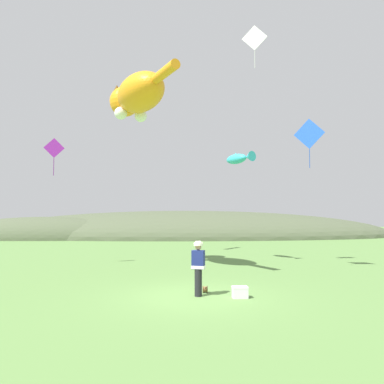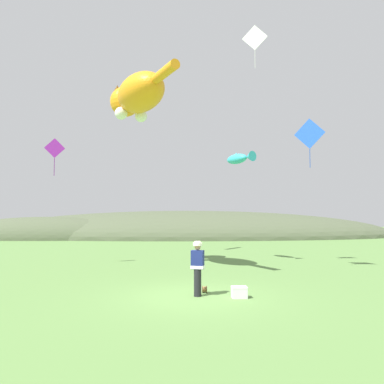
# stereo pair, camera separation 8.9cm
# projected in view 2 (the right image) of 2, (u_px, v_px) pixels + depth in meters

# --- Properties ---
(ground_plane) EXTENTS (120.00, 120.00, 0.00)m
(ground_plane) POSITION_uv_depth(u_px,v_px,m) (195.00, 297.00, 12.05)
(ground_plane) COLOR #5B8442
(distant_hill_ridge) EXTENTS (50.09, 15.34, 5.91)m
(distant_hill_ridge) POSITION_uv_depth(u_px,v_px,m) (170.00, 237.00, 42.65)
(distant_hill_ridge) COLOR #4C563D
(distant_hill_ridge) RESTS_ON ground
(festival_attendant) EXTENTS (0.48, 0.38, 1.77)m
(festival_attendant) POSITION_uv_depth(u_px,v_px,m) (198.00, 267.00, 12.15)
(festival_attendant) COLOR black
(festival_attendant) RESTS_ON ground
(kite_spool) EXTENTS (0.16, 0.24, 0.24)m
(kite_spool) POSITION_uv_depth(u_px,v_px,m) (205.00, 289.00, 12.64)
(kite_spool) COLOR olive
(kite_spool) RESTS_ON ground
(picnic_cooler) EXTENTS (0.50, 0.35, 0.36)m
(picnic_cooler) POSITION_uv_depth(u_px,v_px,m) (239.00, 292.00, 11.87)
(picnic_cooler) COLOR white
(picnic_cooler) RESTS_ON ground
(kite_giant_cat) EXTENTS (3.74, 6.20, 2.06)m
(kite_giant_cat) POSITION_uv_depth(u_px,v_px,m) (137.00, 96.00, 18.18)
(kite_giant_cat) COLOR orange
(kite_fish_windsock) EXTENTS (1.60, 2.09, 0.65)m
(kite_fish_windsock) POSITION_uv_depth(u_px,v_px,m) (239.00, 158.00, 20.90)
(kite_fish_windsock) COLOR #33B2CC
(kite_tube_streamer) EXTENTS (1.52, 1.75, 0.44)m
(kite_tube_streamer) POSITION_uv_depth(u_px,v_px,m) (147.00, 88.00, 24.44)
(kite_tube_streamer) COLOR #2633A5
(kite_diamond_white) EXTENTS (1.21, 0.37, 2.15)m
(kite_diamond_white) POSITION_uv_depth(u_px,v_px,m) (255.00, 38.00, 18.34)
(kite_diamond_white) COLOR white
(kite_diamond_blue) EXTENTS (1.25, 0.75, 2.35)m
(kite_diamond_blue) POSITION_uv_depth(u_px,v_px,m) (310.00, 134.00, 17.61)
(kite_diamond_blue) COLOR blue
(kite_diamond_violet) EXTENTS (0.98, 0.26, 1.91)m
(kite_diamond_violet) POSITION_uv_depth(u_px,v_px,m) (55.00, 149.00, 18.92)
(kite_diamond_violet) COLOR purple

